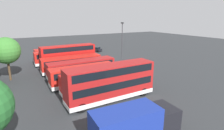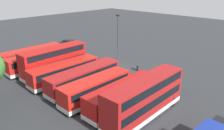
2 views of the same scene
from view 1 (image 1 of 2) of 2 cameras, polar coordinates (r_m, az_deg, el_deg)
name	(u,v)px [view 1 (image 1 of 2)]	position (r m, az deg, el deg)	size (l,w,h in m)	color
ground_plane	(119,67)	(37.63, 2.27, -0.77)	(140.00, 140.00, 0.00)	#2D3033
bus_double_decker_near_end	(111,82)	(22.41, -0.31, -5.22)	(2.74, 11.56, 4.55)	#A51919
bus_single_deck_second	(100,80)	(25.35, -3.77, -4.82)	(2.74, 10.95, 2.95)	#B71411
bus_single_deck_third	(83,75)	(28.09, -9.00, -2.98)	(2.72, 10.13, 2.95)	red
bus_single_deck_fourth	(82,68)	(31.85, -9.43, -0.85)	(2.89, 11.82, 2.95)	#A51919
bus_single_deck_fifth	(72,63)	(35.23, -12.59, 0.52)	(2.82, 11.17, 2.95)	red
bus_double_decker_sixth	(68,56)	(38.30, -13.54, 2.88)	(2.84, 11.04, 4.55)	#B71411
bus_single_deck_seventh	(62,56)	(41.86, -15.47, 2.60)	(2.81, 11.59, 2.95)	red
bus_single_deck_far_end	(60,53)	(45.51, -16.09, 3.51)	(2.78, 11.42, 2.95)	red
box_truck_blue	(135,124)	(15.59, 7.14, -18.07)	(2.90, 7.63, 3.20)	navy
car_hatchback_silver	(95,49)	(55.14, -5.30, 4.97)	(4.27, 3.71, 1.43)	black
lamp_post_tall	(122,41)	(38.14, 3.20, 7.48)	(0.70, 0.30, 9.09)	#38383D
waste_bin_yellow	(136,68)	(35.94, 7.56, -0.85)	(0.60, 0.60, 0.95)	#333338
tree_midright	(6,51)	(33.47, -30.30, 3.91)	(4.27, 4.27, 7.10)	#4C3823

